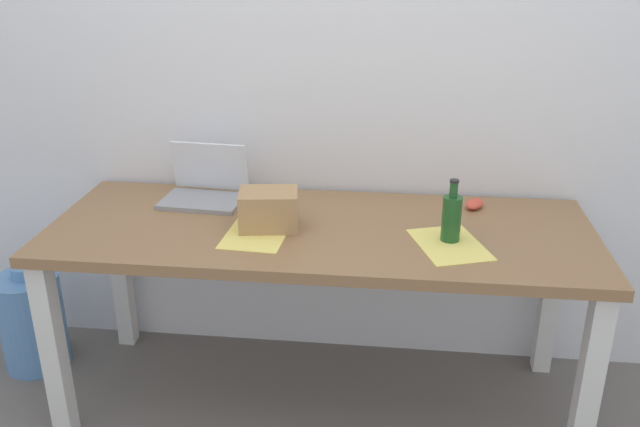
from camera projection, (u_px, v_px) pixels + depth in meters
The scene contains 10 objects.
ground_plane at pixel (320, 397), 2.72m from camera, with size 8.00×8.00×0.00m, color slate.
back_wall at pixel (333, 54), 2.62m from camera, with size 5.20×0.08×2.60m, color white.
desk at pixel (320, 250), 2.47m from camera, with size 1.96×0.74×0.75m.
laptop_left at pixel (205, 189), 2.65m from camera, with size 0.33×0.26×0.22m.
beer_bottle at pixel (452, 217), 2.28m from camera, with size 0.07×0.07×0.22m.
computer_mouse at pixel (474, 204), 2.59m from camera, with size 0.06×0.10×0.03m, color #D84C38.
cardboard_box at pixel (269, 210), 2.39m from camera, with size 0.21×0.15×0.14m, color tan.
paper_yellow_folder at pixel (257, 233), 2.37m from camera, with size 0.21×0.30×0.00m, color #F4E06B.
paper_sheet_front_right at pixel (450, 245), 2.28m from camera, with size 0.21×0.30×0.00m, color #F4E06B.
water_cooler_jug at pixel (32, 320), 2.86m from camera, with size 0.27×0.27×0.47m.
Camera 1 is at (0.25, -2.21, 1.73)m, focal length 37.84 mm.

